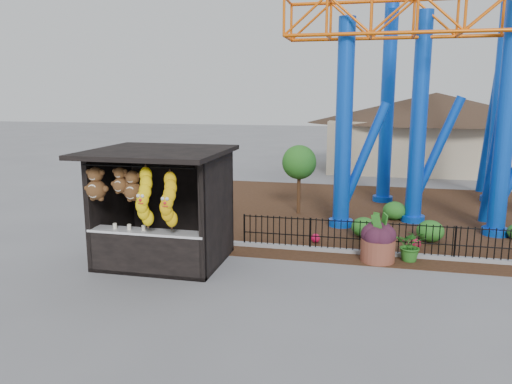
% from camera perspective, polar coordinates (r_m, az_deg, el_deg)
% --- Properties ---
extents(ground, '(120.00, 120.00, 0.00)m').
position_cam_1_polar(ground, '(12.24, 0.66, -10.68)').
color(ground, slate).
rests_on(ground, ground).
extents(mulch_bed, '(18.00, 12.00, 0.02)m').
position_cam_1_polar(mulch_bed, '(19.69, 17.27, -2.66)').
color(mulch_bed, '#331E11').
rests_on(mulch_bed, ground).
extents(curb, '(18.00, 0.18, 0.12)m').
position_cam_1_polar(curb, '(14.88, 18.61, -7.01)').
color(curb, gray).
rests_on(curb, ground).
extents(prize_booth, '(3.50, 3.40, 3.12)m').
position_cam_1_polar(prize_booth, '(13.51, -11.14, -1.94)').
color(prize_booth, black).
rests_on(prize_booth, ground).
extents(picket_fence, '(12.20, 0.06, 1.00)m').
position_cam_1_polar(picket_fence, '(14.88, 22.18, -5.49)').
color(picket_fence, black).
rests_on(picket_fence, ground).
extents(roller_coaster, '(11.00, 6.37, 10.82)m').
position_cam_1_polar(roller_coaster, '(19.60, 21.75, 15.96)').
color(roller_coaster, blue).
rests_on(roller_coaster, ground).
extents(terracotta_planter, '(0.99, 0.99, 0.64)m').
position_cam_1_polar(terracotta_planter, '(14.22, 13.74, -6.49)').
color(terracotta_planter, brown).
rests_on(terracotta_planter, ground).
extents(planter_foliage, '(0.70, 0.70, 0.64)m').
position_cam_1_polar(planter_foliage, '(14.04, 13.86, -4.00)').
color(planter_foliage, '#331423').
rests_on(planter_foliage, terracotta_planter).
extents(potted_plant, '(0.96, 0.88, 0.91)m').
position_cam_1_polar(potted_plant, '(14.44, 17.33, -5.84)').
color(potted_plant, '#1E5118').
rests_on(potted_plant, ground).
extents(landscaping, '(9.09, 4.07, 0.67)m').
position_cam_1_polar(landscaping, '(17.32, 19.32, -3.61)').
color(landscaping, '#23601C').
rests_on(landscaping, mulch_bed).
extents(pavilion, '(15.00, 15.00, 4.80)m').
position_cam_1_polar(pavilion, '(31.33, 19.76, 7.84)').
color(pavilion, '#BFAD8C').
rests_on(pavilion, ground).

